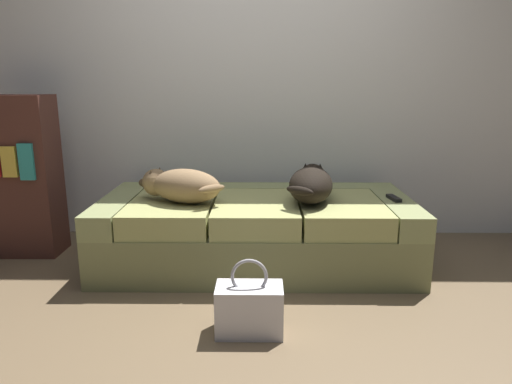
{
  "coord_description": "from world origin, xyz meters",
  "views": [
    {
      "loc": [
        0.03,
        -1.96,
        1.18
      ],
      "look_at": [
        0.0,
        0.91,
        0.5
      ],
      "focal_mm": 32.42,
      "sensor_mm": 36.0,
      "label": 1
    }
  ],
  "objects_px": {
    "dog_dark": "(311,183)",
    "bookshelf": "(15,176)",
    "handbag": "(249,308)",
    "tv_remote": "(394,198)",
    "dog_tan": "(181,185)",
    "couch": "(256,230)"
  },
  "relations": [
    {
      "from": "dog_tan",
      "to": "handbag",
      "type": "distance_m",
      "value": 1.0
    },
    {
      "from": "couch",
      "to": "bookshelf",
      "type": "xyz_separation_m",
      "value": [
        -1.66,
        0.17,
        0.33
      ]
    },
    {
      "from": "couch",
      "to": "handbag",
      "type": "bearing_deg",
      "value": -91.43
    },
    {
      "from": "dog_tan",
      "to": "tv_remote",
      "type": "relative_size",
      "value": 4.0
    },
    {
      "from": "couch",
      "to": "bookshelf",
      "type": "distance_m",
      "value": 1.7
    },
    {
      "from": "couch",
      "to": "bookshelf",
      "type": "height_order",
      "value": "bookshelf"
    },
    {
      "from": "dog_dark",
      "to": "handbag",
      "type": "distance_m",
      "value": 1.01
    },
    {
      "from": "tv_remote",
      "to": "couch",
      "type": "bearing_deg",
      "value": 168.18
    },
    {
      "from": "handbag",
      "to": "bookshelf",
      "type": "height_order",
      "value": "bookshelf"
    },
    {
      "from": "handbag",
      "to": "couch",
      "type": "bearing_deg",
      "value": 88.57
    },
    {
      "from": "dog_dark",
      "to": "tv_remote",
      "type": "distance_m",
      "value": 0.54
    },
    {
      "from": "couch",
      "to": "dog_dark",
      "type": "xyz_separation_m",
      "value": [
        0.35,
        -0.07,
        0.33
      ]
    },
    {
      "from": "couch",
      "to": "handbag",
      "type": "xyz_separation_m",
      "value": [
        -0.02,
        -0.9,
        -0.1
      ]
    },
    {
      "from": "dog_tan",
      "to": "handbag",
      "type": "height_order",
      "value": "dog_tan"
    },
    {
      "from": "dog_tan",
      "to": "dog_dark",
      "type": "relative_size",
      "value": 0.93
    },
    {
      "from": "dog_tan",
      "to": "tv_remote",
      "type": "xyz_separation_m",
      "value": [
        1.35,
        0.07,
        -0.1
      ]
    },
    {
      "from": "dog_dark",
      "to": "bookshelf",
      "type": "bearing_deg",
      "value": 173.4
    },
    {
      "from": "handbag",
      "to": "dog_dark",
      "type": "bearing_deg",
      "value": 66.11
    },
    {
      "from": "dog_dark",
      "to": "handbag",
      "type": "xyz_separation_m",
      "value": [
        -0.37,
        -0.84,
        -0.43
      ]
    },
    {
      "from": "couch",
      "to": "dog_tan",
      "type": "bearing_deg",
      "value": -166.44
    },
    {
      "from": "dog_dark",
      "to": "handbag",
      "type": "bearing_deg",
      "value": -113.89
    },
    {
      "from": "tv_remote",
      "to": "handbag",
      "type": "xyz_separation_m",
      "value": [
        -0.91,
        -0.86,
        -0.33
      ]
    }
  ]
}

